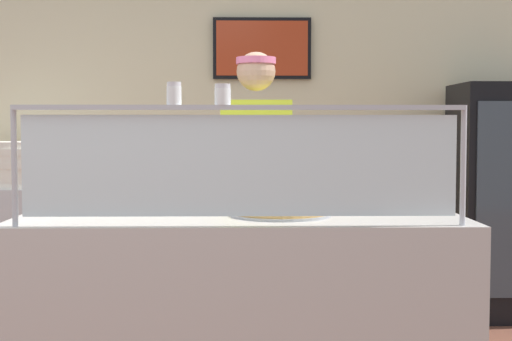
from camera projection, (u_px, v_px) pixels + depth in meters
shop_rear_unit at (241, 127)px, 5.66m from camera, size 6.43×0.13×2.70m
serving_counter at (240, 322)px, 3.34m from camera, size 2.03×0.68×0.95m
sneeze_guard at (240, 151)px, 3.01m from camera, size 1.86×0.06×0.49m
pizza_tray at (280, 212)px, 3.37m from camera, size 0.46×0.46×0.04m
pizza_server at (270, 208)px, 3.35m from camera, size 0.09×0.28×0.01m
parmesan_shaker at (174, 95)px, 3.00m from camera, size 0.06×0.06×0.09m
pepper_flake_shaker at (223, 96)px, 3.00m from camera, size 0.07×0.07×0.09m
worker_figure at (257, 192)px, 4.01m from camera, size 0.41×0.50×1.76m
drink_fridge at (506, 200)px, 5.28m from camera, size 0.73×0.62×1.66m
prep_shelf at (8, 253)px, 5.19m from camera, size 0.70×0.55×0.94m
pizza_box_stack at (7, 164)px, 5.16m from camera, size 0.52×0.50×0.31m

